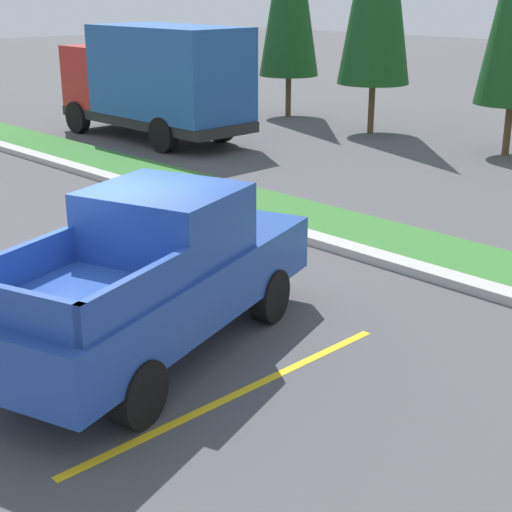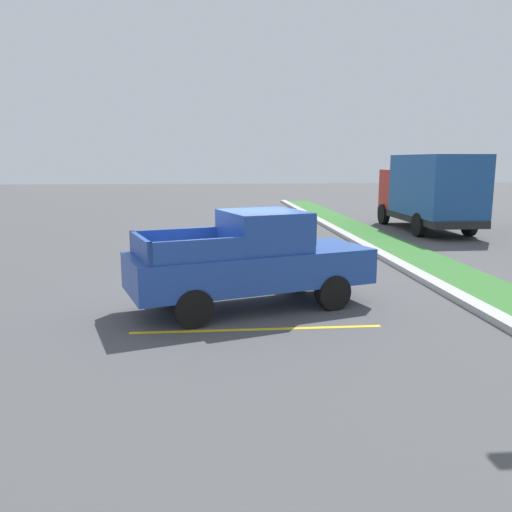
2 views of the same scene
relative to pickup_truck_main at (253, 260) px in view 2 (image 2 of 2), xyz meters
The scene contains 7 objects.
ground_plane 1.43m from the pickup_truck_main, 166.58° to the right, with size 120.00×120.00×0.00m, color #4C4C4F.
parking_line_near 1.85m from the pickup_truck_main, behind, with size 0.12×4.80×0.01m, color yellow.
parking_line_far 1.88m from the pickup_truck_main, ahead, with size 0.12×4.80×0.01m, color yellow.
curb_strip 4.96m from the pickup_truck_main, 101.35° to the left, with size 56.00×0.40×0.15m, color #B2B2AD.
grass_median 6.03m from the pickup_truck_main, 99.27° to the left, with size 56.00×1.80×0.06m, color #387533.
pickup_truck_main is the anchor object (origin of this frame).
cargo_truck_distant 14.73m from the pickup_truck_main, 142.67° to the left, with size 6.82×2.55×3.40m.
Camera 2 is at (12.02, -0.70, 3.17)m, focal length 36.78 mm.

